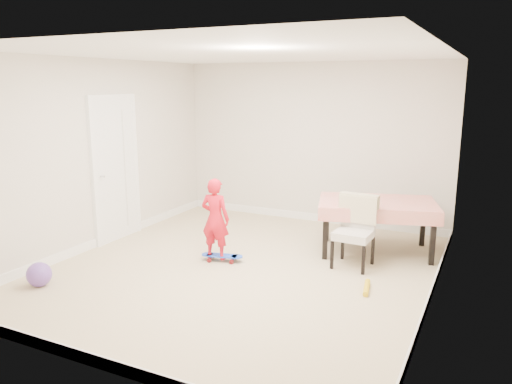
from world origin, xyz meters
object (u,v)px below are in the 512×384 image
at_px(dining_table, 376,227).
at_px(child, 215,221).
at_px(dining_chair, 354,232).
at_px(balloon, 39,274).
at_px(skateboard, 222,258).

bearing_deg(dining_table, child, -161.54).
bearing_deg(dining_chair, balloon, -141.60).
height_order(dining_table, dining_chair, dining_chair).
bearing_deg(skateboard, dining_table, 21.95).
relative_size(skateboard, balloon, 1.95).
relative_size(child, balloon, 3.78).
distance_m(dining_table, child, 2.19).
bearing_deg(child, balloon, 46.50).
xyz_separation_m(dining_table, skateboard, (-1.71, -1.23, -0.32)).
height_order(dining_table, skateboard, dining_table).
bearing_deg(child, dining_chair, -163.91).
bearing_deg(skateboard, balloon, -145.91).
relative_size(skateboard, child, 0.52).
bearing_deg(skateboard, child, 177.24).
bearing_deg(dining_table, dining_chair, -117.46).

